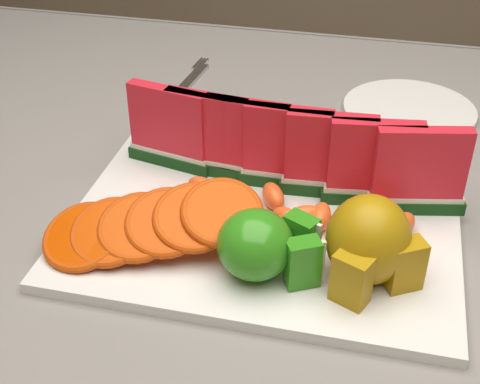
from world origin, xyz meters
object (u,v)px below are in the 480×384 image
(platter, at_px, (264,224))
(apple_cluster, at_px, (263,245))
(pear_cluster, at_px, (369,244))
(side_plate, at_px, (409,110))
(fork, at_px, (185,85))

(platter, bearing_deg, apple_cluster, -79.36)
(apple_cluster, xyz_separation_m, pear_cluster, (0.09, 0.02, 0.01))
(platter, bearing_deg, side_plate, 64.47)
(apple_cluster, distance_m, side_plate, 0.40)
(platter, height_order, side_plate, platter)
(pear_cluster, bearing_deg, apple_cluster, -169.28)
(apple_cluster, bearing_deg, pear_cluster, 10.72)
(apple_cluster, bearing_deg, side_plate, 71.55)
(platter, height_order, apple_cluster, apple_cluster)
(pear_cluster, xyz_separation_m, side_plate, (0.03, 0.36, -0.05))
(apple_cluster, relative_size, pear_cluster, 1.04)
(pear_cluster, relative_size, side_plate, 0.51)
(apple_cluster, height_order, fork, apple_cluster)
(side_plate, xyz_separation_m, fork, (-0.32, 0.01, -0.00))
(pear_cluster, height_order, side_plate, pear_cluster)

